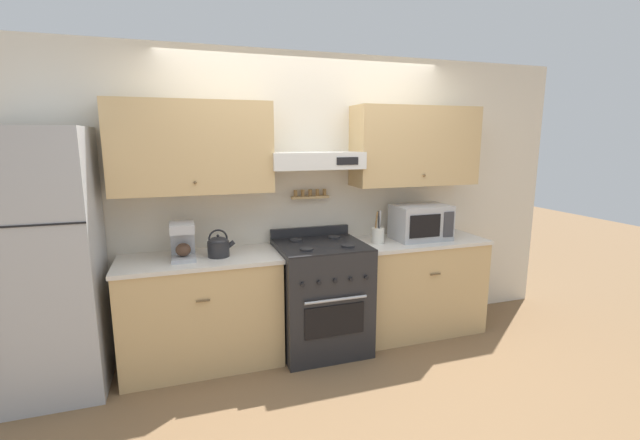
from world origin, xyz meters
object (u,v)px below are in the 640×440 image
(microwave, at_px, (421,222))
(utensil_crock, at_px, (378,235))
(refrigerator, at_px, (46,265))
(stove_range, at_px, (321,296))
(coffee_maker, at_px, (183,240))
(tea_kettle, at_px, (219,246))

(microwave, xyz_separation_m, utensil_crock, (-0.45, -0.02, -0.08))
(refrigerator, bearing_deg, stove_range, -0.18)
(coffee_maker, distance_m, utensil_crock, 1.66)
(refrigerator, bearing_deg, utensil_crock, 0.61)
(refrigerator, relative_size, utensil_crock, 6.51)
(tea_kettle, distance_m, coffee_maker, 0.28)
(stove_range, relative_size, microwave, 2.02)
(utensil_crock, bearing_deg, tea_kettle, -180.00)
(microwave, bearing_deg, utensil_crock, -177.71)
(coffee_maker, relative_size, microwave, 0.57)
(refrigerator, distance_m, coffee_maker, 0.93)
(stove_range, distance_m, utensil_crock, 0.74)
(stove_range, relative_size, tea_kettle, 4.64)
(stove_range, bearing_deg, coffee_maker, 176.57)
(stove_range, xyz_separation_m, coffee_maker, (-1.11, 0.07, 0.57))
(tea_kettle, relative_size, utensil_crock, 0.76)
(microwave, height_order, utensil_crock, microwave)
(refrigerator, bearing_deg, microwave, 0.86)
(stove_range, bearing_deg, microwave, 3.00)
(stove_range, xyz_separation_m, refrigerator, (-2.03, 0.01, 0.48))
(refrigerator, xyz_separation_m, coffee_maker, (0.92, 0.06, 0.09))
(tea_kettle, bearing_deg, stove_range, -2.31)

